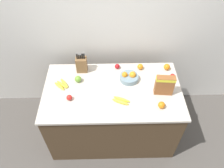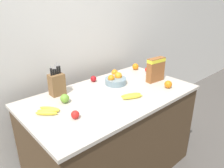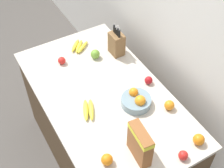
% 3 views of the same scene
% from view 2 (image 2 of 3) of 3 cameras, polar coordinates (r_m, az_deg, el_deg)
% --- Properties ---
extents(ground_plane, '(14.00, 14.00, 0.00)m').
position_cam_2_polar(ground_plane, '(2.59, -0.18, -21.18)').
color(ground_plane, '#514C47').
extents(wall_back, '(9.00, 0.06, 2.60)m').
position_cam_2_polar(wall_back, '(2.46, -10.89, 10.72)').
color(wall_back, silver).
rests_on(wall_back, ground_plane).
extents(counter, '(1.63, 0.92, 0.91)m').
position_cam_2_polar(counter, '(2.30, -0.19, -12.98)').
color(counter, '#4C3823').
rests_on(counter, ground_plane).
extents(knife_block, '(0.13, 0.10, 0.31)m').
position_cam_2_polar(knife_block, '(2.08, -14.21, -0.01)').
color(knife_block, brown).
rests_on(knife_block, counter).
extents(cereal_box, '(0.22, 0.09, 0.26)m').
position_cam_2_polar(cereal_box, '(2.38, 11.35, 3.98)').
color(cereal_box, brown).
rests_on(cereal_box, counter).
extents(fruit_bowl, '(0.23, 0.23, 0.12)m').
position_cam_2_polar(fruit_bowl, '(2.29, 0.97, 1.02)').
color(fruit_bowl, gray).
rests_on(fruit_bowl, counter).
extents(banana_bunch_left, '(0.21, 0.15, 0.04)m').
position_cam_2_polar(banana_bunch_left, '(2.00, 5.17, -3.11)').
color(banana_bunch_left, yellow).
rests_on(banana_bunch_left, counter).
extents(banana_bunch_right, '(0.19, 0.20, 0.03)m').
position_cam_2_polar(banana_bunch_right, '(1.83, -16.35, -6.74)').
color(banana_bunch_right, yellow).
rests_on(banana_bunch_right, counter).
extents(apple_front, '(0.06, 0.06, 0.06)m').
position_cam_2_polar(apple_front, '(2.67, 9.29, 3.73)').
color(apple_front, red).
rests_on(apple_front, counter).
extents(apple_rightmost, '(0.07, 0.07, 0.07)m').
position_cam_2_polar(apple_rightmost, '(1.70, -9.59, -7.88)').
color(apple_rightmost, red).
rests_on(apple_rightmost, counter).
extents(apple_leftmost, '(0.06, 0.06, 0.06)m').
position_cam_2_polar(apple_leftmost, '(2.36, -4.86, 1.36)').
color(apple_leftmost, '#A31419').
rests_on(apple_leftmost, counter).
extents(apple_near_bananas, '(0.08, 0.08, 0.08)m').
position_cam_2_polar(apple_near_bananas, '(1.94, -12.24, -3.71)').
color(apple_near_bananas, '#6B9E33').
rests_on(apple_near_bananas, counter).
extents(orange_back_center, '(0.08, 0.08, 0.08)m').
position_cam_2_polar(orange_back_center, '(2.26, 14.46, -0.09)').
color(orange_back_center, orange).
rests_on(orange_back_center, counter).
extents(orange_mid_right, '(0.08, 0.08, 0.08)m').
position_cam_2_polar(orange_mid_right, '(2.74, 6.15, 4.54)').
color(orange_mid_right, orange).
rests_on(orange_mid_right, counter).
extents(orange_front_center, '(0.08, 0.08, 0.08)m').
position_cam_2_polar(orange_front_center, '(2.52, 0.69, 2.99)').
color(orange_front_center, orange).
rests_on(orange_front_center, counter).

